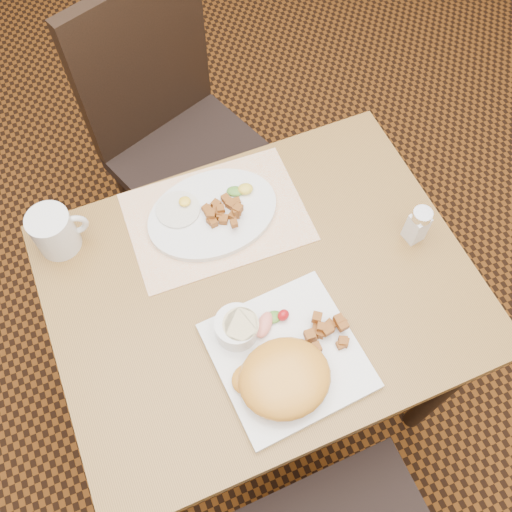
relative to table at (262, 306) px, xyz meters
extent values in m
plane|color=black|center=(0.00, 0.00, -0.64)|extent=(8.00, 8.00, 0.00)
cube|color=olive|center=(0.00, 0.00, 0.09)|extent=(0.90, 0.70, 0.03)
cylinder|color=black|center=(0.40, -0.30, -0.28)|extent=(0.05, 0.05, 0.71)
cylinder|color=black|center=(-0.40, 0.30, -0.28)|extent=(0.05, 0.05, 0.71)
cylinder|color=black|center=(0.40, 0.30, -0.28)|extent=(0.05, 0.05, 0.71)
cylinder|color=black|center=(0.15, -0.39, -0.43)|extent=(0.04, 0.04, 0.42)
cube|color=black|center=(0.03, 0.58, -0.19)|extent=(0.54, 0.54, 0.05)
cylinder|color=black|center=(0.14, 0.81, -0.43)|extent=(0.04, 0.04, 0.42)
cylinder|color=black|center=(0.26, 0.47, -0.43)|extent=(0.04, 0.04, 0.42)
cylinder|color=black|center=(-0.20, 0.69, -0.43)|extent=(0.04, 0.04, 0.42)
cylinder|color=black|center=(-0.08, 0.35, -0.43)|extent=(0.04, 0.04, 0.42)
cube|color=black|center=(-0.03, 0.77, 0.08)|extent=(0.41, 0.18, 0.50)
cube|color=white|center=(-0.03, 0.20, 0.11)|extent=(0.41, 0.30, 0.00)
cube|color=silver|center=(-0.02, -0.17, 0.12)|extent=(0.30, 0.30, 0.02)
ellipsoid|color=gold|center=(-0.05, -0.22, 0.16)|extent=(0.18, 0.16, 0.07)
ellipsoid|color=gold|center=(-0.02, -0.24, 0.14)|extent=(0.07, 0.06, 0.02)
ellipsoid|color=gold|center=(-0.11, -0.19, 0.14)|extent=(0.07, 0.06, 0.02)
cylinder|color=silver|center=(-0.09, -0.08, 0.15)|extent=(0.09, 0.09, 0.05)
cylinder|color=beige|center=(-0.08, -0.09, 0.17)|extent=(0.07, 0.07, 0.01)
ellipsoid|color=#387223|center=(-0.01, -0.08, 0.13)|extent=(0.04, 0.03, 0.01)
ellipsoid|color=red|center=(0.01, -0.09, 0.14)|extent=(0.03, 0.03, 0.03)
ellipsoid|color=#F28C72|center=(-0.04, -0.09, 0.14)|extent=(0.06, 0.06, 0.02)
cylinder|color=white|center=(-0.11, 0.24, 0.13)|extent=(0.10, 0.10, 0.01)
ellipsoid|color=yellow|center=(-0.09, 0.25, 0.14)|extent=(0.03, 0.03, 0.01)
ellipsoid|color=#387223|center=(0.03, 0.23, 0.13)|extent=(0.05, 0.04, 0.01)
ellipsoid|color=yellow|center=(0.06, 0.23, 0.14)|extent=(0.04, 0.04, 0.02)
cube|color=white|center=(0.36, -0.02, 0.15)|extent=(0.04, 0.04, 0.08)
cylinder|color=silver|center=(0.36, -0.02, 0.20)|extent=(0.05, 0.05, 0.02)
cylinder|color=silver|center=(-0.38, 0.27, 0.16)|extent=(0.09, 0.09, 0.11)
torus|color=silver|center=(-0.33, 0.27, 0.16)|extent=(0.06, 0.02, 0.06)
cube|color=#975118|center=(0.06, -0.14, 0.13)|extent=(0.03, 0.03, 0.02)
cube|color=#975118|center=(0.07, -0.13, 0.15)|extent=(0.03, 0.03, 0.02)
cube|color=#975118|center=(0.09, -0.15, 0.13)|extent=(0.03, 0.03, 0.02)
cube|color=#975118|center=(0.07, -0.15, 0.15)|extent=(0.02, 0.02, 0.02)
cube|color=#975118|center=(0.04, -0.16, 0.15)|extent=(0.02, 0.02, 0.02)
cube|color=#975118|center=(0.07, -0.16, 0.15)|extent=(0.03, 0.02, 0.02)
cube|color=#975118|center=(0.06, -0.15, 0.13)|extent=(0.02, 0.02, 0.02)
cube|color=#975118|center=(0.11, -0.16, 0.15)|extent=(0.02, 0.02, 0.02)
cube|color=#975118|center=(0.10, -0.19, 0.13)|extent=(0.03, 0.02, 0.02)
cube|color=#975118|center=(0.06, -0.15, 0.13)|extent=(0.02, 0.02, 0.02)
cube|color=#975118|center=(0.11, -0.15, 0.15)|extent=(0.02, 0.02, 0.02)
cube|color=#975118|center=(0.08, -0.15, 0.13)|extent=(0.02, 0.02, 0.02)
cube|color=#975118|center=(0.11, -0.15, 0.13)|extent=(0.02, 0.02, 0.01)
cube|color=#975118|center=(0.04, -0.18, 0.15)|extent=(0.02, 0.02, 0.02)
cube|color=#975118|center=(0.06, -0.15, 0.13)|extent=(0.02, 0.02, 0.02)
cube|color=#975118|center=(0.10, -0.19, 0.13)|extent=(0.02, 0.02, 0.02)
cube|color=#975118|center=(0.09, -0.19, 0.13)|extent=(0.02, 0.02, 0.01)
cube|color=#975118|center=(0.04, -0.16, 0.13)|extent=(0.02, 0.02, 0.01)
cube|color=#975118|center=(-0.02, 0.22, 0.14)|extent=(0.03, 0.03, 0.02)
cube|color=#975118|center=(-0.05, 0.19, 0.14)|extent=(0.02, 0.01, 0.01)
cube|color=#975118|center=(-0.02, 0.19, 0.14)|extent=(0.02, 0.02, 0.01)
cube|color=#975118|center=(-0.02, 0.21, 0.13)|extent=(0.02, 0.02, 0.01)
cube|color=#975118|center=(-0.02, 0.18, 0.14)|extent=(0.02, 0.02, 0.02)
cube|color=#975118|center=(-0.04, 0.17, 0.14)|extent=(0.02, 0.02, 0.02)
cube|color=#975118|center=(-0.05, 0.18, 0.14)|extent=(0.02, 0.02, 0.01)
cube|color=#975118|center=(0.02, 0.21, 0.14)|extent=(0.02, 0.02, 0.01)
cube|color=#975118|center=(-0.02, 0.19, 0.14)|extent=(0.03, 0.03, 0.02)
cube|color=#975118|center=(-0.05, 0.22, 0.13)|extent=(0.02, 0.02, 0.01)
cube|color=#975118|center=(-0.05, 0.19, 0.15)|extent=(0.02, 0.02, 0.02)
cube|color=#975118|center=(0.00, 0.17, 0.14)|extent=(0.03, 0.02, 0.02)
cube|color=#975118|center=(0.02, 0.17, 0.15)|extent=(0.03, 0.03, 0.02)
cube|color=#975118|center=(-0.01, 0.15, 0.15)|extent=(0.02, 0.02, 0.01)
cube|color=#975118|center=(0.01, 0.20, 0.14)|extent=(0.03, 0.03, 0.02)
cube|color=#975118|center=(-0.02, 0.19, 0.15)|extent=(0.02, 0.02, 0.01)
cube|color=#975118|center=(-0.02, 0.17, 0.14)|extent=(0.03, 0.03, 0.02)
cube|color=#975118|center=(-0.02, 0.17, 0.14)|extent=(0.02, 0.02, 0.02)
cube|color=#975118|center=(0.01, 0.17, 0.14)|extent=(0.02, 0.02, 0.02)
cube|color=#975118|center=(0.01, 0.17, 0.15)|extent=(0.02, 0.02, 0.02)
cube|color=#975118|center=(0.00, 0.22, 0.14)|extent=(0.02, 0.02, 0.02)
cube|color=#975118|center=(-0.05, 0.21, 0.14)|extent=(0.02, 0.02, 0.02)
cube|color=#975118|center=(-0.03, 0.20, 0.14)|extent=(0.02, 0.02, 0.02)
camera|label=1|loc=(-0.22, -0.48, 1.22)|focal=40.00mm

